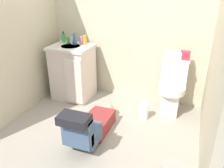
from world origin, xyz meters
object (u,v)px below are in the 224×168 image
vanity_cabinet (73,71)px  toiletry_bag (185,55)px  bottle_blue (75,39)px  paper_towel_roll (144,111)px  bottle_clear (72,41)px  bottle_pink (81,40)px  person_plumber (91,125)px  soap_dispenser (64,38)px  bottle_green (68,40)px  faucet (76,40)px  bottle_amber (85,40)px  tissue_box (173,54)px  toilet (172,87)px

vanity_cabinet → toiletry_bag: 1.64m
bottle_blue → paper_towel_roll: size_ratio=0.77×
bottle_clear → bottle_pink: 0.13m
toiletry_bag → bottle_blue: size_ratio=0.72×
person_plumber → soap_dispenser: soap_dispenser is taller
soap_dispenser → bottle_green: size_ratio=1.58×
faucet → bottle_blue: bottle_blue is taller
toiletry_bag → bottle_amber: bearing=-179.3°
tissue_box → soap_dispenser: soap_dispenser is taller
tissue_box → vanity_cabinet: bearing=-174.1°
vanity_cabinet → bottle_clear: size_ratio=7.94×
toilet → toiletry_bag: 0.46m
vanity_cabinet → person_plumber: bearing=-51.7°
toiletry_bag → bottle_amber: 1.43m
faucet → tissue_box: size_ratio=0.45×
bottle_pink → toiletry_bag: bearing=0.8°
bottle_blue → bottle_amber: bearing=21.5°
vanity_cabinet → paper_towel_roll: (1.18, -0.26, -0.31)m
soap_dispenser → bottle_blue: bearing=-12.6°
faucet → bottle_blue: (0.03, -0.07, 0.04)m
toilet → person_plumber: size_ratio=0.70×
toilet → tissue_box: size_ratio=3.41×
toiletry_bag → soap_dispenser: 1.78m
toiletry_bag → vanity_cabinet: bearing=-174.7°
vanity_cabinet → bottle_green: (-0.09, 0.09, 0.45)m
person_plumber → tissue_box: size_ratio=4.84×
bottle_amber → faucet: bearing=174.4°
toiletry_bag → person_plumber: bearing=-130.9°
bottle_clear → bottle_blue: (0.05, -0.00, 0.03)m
toilet → bottle_amber: 1.42m
toilet → tissue_box: tissue_box is taller
toiletry_bag → bottle_blue: bearing=-177.4°
faucet → bottle_amber: bearing=-5.6°
bottle_pink → bottle_blue: bearing=-146.8°
vanity_cabinet → person_plumber: 1.15m
paper_towel_roll → soap_dispenser: bearing=164.3°
faucet → bottle_amber: bottle_amber is taller
vanity_cabinet → bottle_green: 0.47m
soap_dispenser → person_plumber: bearing=-48.5°
bottle_amber → toilet: bearing=-3.1°
bottle_blue → bottle_amber: bottle_blue is taller
person_plumber → bottle_amber: bottle_amber is taller
person_plumber → toiletry_bag: bearing=49.1°
tissue_box → bottle_pink: bottle_pink is taller
vanity_cabinet → bottle_green: size_ratio=7.82×
bottle_green → bottle_clear: 0.07m
person_plumber → bottle_clear: bottle_clear is taller
soap_dispenser → bottle_clear: 0.18m
tissue_box → bottle_green: bottle_green is taller
bottle_blue → paper_towel_roll: bearing=-16.3°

